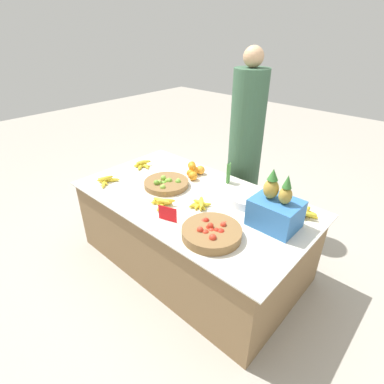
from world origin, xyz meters
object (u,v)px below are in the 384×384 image
Objects in this scene: vendor_person at (245,151)px; lime_bowl at (166,183)px; tomato_basket at (211,232)px; price_sign at (168,214)px; metal_bowl at (247,198)px; produce_crate at (276,209)px.

lime_bowl is at bearing -106.95° from vendor_person.
price_sign reaches higher than tomato_basket.
vendor_person is at bearing 78.87° from price_sign.
vendor_person reaches higher than metal_bowl.
vendor_person is (-0.40, 0.55, 0.12)m from metal_bowl.
vendor_person is at bearing 73.05° from lime_bowl.
vendor_person is at bearing 126.21° from metal_bowl.
tomato_basket is (0.72, -0.28, 0.01)m from lime_bowl.
tomato_basket is at bearing -7.32° from price_sign.
price_sign is (0.38, -0.34, 0.03)m from lime_bowl.
tomato_basket is 0.35m from price_sign.
price_sign is at bearing -141.79° from produce_crate.
price_sign is (-0.27, -0.58, 0.02)m from metal_bowl.
lime_bowl is 0.84m from vendor_person.
price_sign is 0.08× the size of vendor_person.
tomato_basket is 0.46m from produce_crate.
lime_bowl is at bearing 158.90° from tomato_basket.
produce_crate is (0.95, 0.11, 0.10)m from lime_bowl.
tomato_basket is at bearing -82.14° from metal_bowl.
produce_crate is at bearing 20.34° from price_sign.
metal_bowl is at bearing 97.86° from tomato_basket.
price_sign is at bearing -114.63° from metal_bowl.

